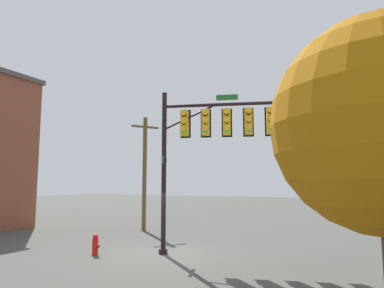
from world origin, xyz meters
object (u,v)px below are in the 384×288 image
utility_pole (145,171)px  signal_pole_assembly (212,132)px  tree_near (383,125)px  fire_hydrant (95,245)px

utility_pole → signal_pole_assembly: bearing=-34.9°
signal_pole_assembly → tree_near: (5.99, -4.51, -0.86)m
fire_hydrant → utility_pole: bearing=109.3°
fire_hydrant → tree_near: bearing=-13.3°
signal_pole_assembly → fire_hydrant: size_ratio=8.19×
utility_pole → fire_hydrant: 7.83m
signal_pole_assembly → fire_hydrant: signal_pole_assembly is taller
utility_pole → tree_near: (12.65, -9.15, 0.47)m
signal_pole_assembly → tree_near: 7.55m
signal_pole_assembly → tree_near: bearing=-37.0°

